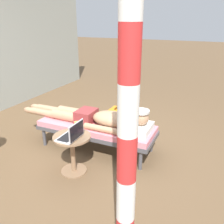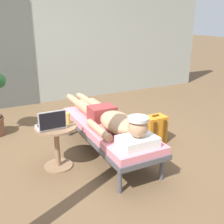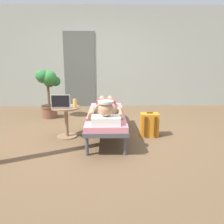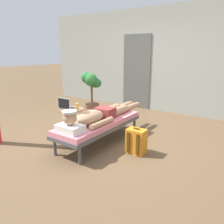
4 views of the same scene
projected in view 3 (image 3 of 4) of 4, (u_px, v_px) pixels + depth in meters
The scene contains 10 objects.
ground_plane at pixel (97, 133), 4.14m from camera, with size 40.00×40.00×0.00m, color brown.
house_wall_back at pixel (106, 58), 6.36m from camera, with size 7.60×0.20×2.70m, color #999E93.
house_door_panel at pixel (80, 70), 6.31m from camera, with size 0.84×0.03×2.04m, color #545651.
lounge_chair at pixel (106, 117), 3.89m from camera, with size 0.63×1.80×0.42m.
person_reclining at pixel (106, 107), 3.82m from camera, with size 0.53×2.17×0.33m.
side_table at pixel (66, 117), 3.86m from camera, with size 0.48×0.48×0.52m.
laptop at pixel (61, 104), 3.76m from camera, with size 0.31×0.24×0.23m.
drink_glass at pixel (75, 103), 3.82m from camera, with size 0.06×0.06×0.13m, color gold.
backpack at pixel (149, 125), 3.94m from camera, with size 0.30×0.26×0.42m.
potted_plant at pixel (48, 87), 5.07m from camera, with size 0.53×0.55×1.08m.
Camera 3 is at (0.19, -3.95, 1.30)m, focal length 36.74 mm.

